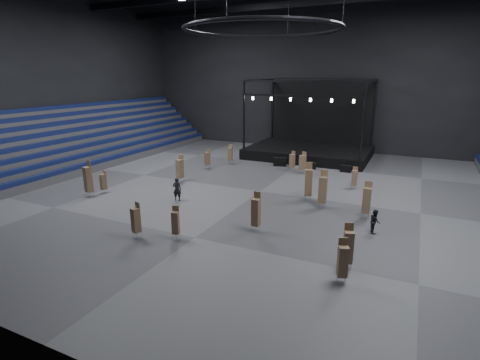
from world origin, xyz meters
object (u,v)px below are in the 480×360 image
at_px(chair_stack_6, 303,162).
at_px(chair_stack_15, 103,181).
at_px(crew_member, 375,221).
at_px(flight_case_left, 280,162).
at_px(chair_stack_0, 256,212).
at_px(man_center, 177,189).
at_px(chair_stack_9, 292,160).
at_px(chair_stack_11, 323,189).
at_px(chair_stack_5, 230,154).
at_px(chair_stack_10, 207,158).
at_px(chair_stack_1, 88,179).
at_px(chair_stack_12, 354,177).
at_px(chair_stack_3, 180,168).
at_px(flight_case_right, 346,169).
at_px(chair_stack_13, 136,219).
at_px(flight_case_mid, 311,166).
at_px(chair_stack_7, 367,200).
at_px(chair_stack_2, 176,222).
at_px(chair_stack_14, 348,246).
at_px(stage, 311,144).
at_px(chair_stack_4, 343,261).
at_px(chair_stack_8, 308,182).

distance_m(chair_stack_6, chair_stack_15, 18.87).
bearing_deg(crew_member, flight_case_left, 21.13).
height_order(chair_stack_0, man_center, chair_stack_0).
bearing_deg(man_center, flight_case_left, -123.62).
bearing_deg(man_center, chair_stack_15, -11.22).
bearing_deg(chair_stack_9, crew_member, -37.04).
bearing_deg(chair_stack_11, man_center, -165.55).
relative_size(chair_stack_0, chair_stack_15, 1.33).
relative_size(chair_stack_5, chair_stack_6, 0.98).
height_order(chair_stack_0, chair_stack_9, chair_stack_0).
bearing_deg(chair_stack_10, chair_stack_1, -85.63).
distance_m(chair_stack_5, chair_stack_12, 14.57).
bearing_deg(chair_stack_9, chair_stack_0, -63.85).
bearing_deg(chair_stack_6, chair_stack_3, -117.22).
bearing_deg(flight_case_right, flight_case_left, -177.63).
height_order(chair_stack_10, chair_stack_13, chair_stack_13).
xyz_separation_m(chair_stack_11, chair_stack_15, (-17.46, -4.23, -0.46)).
bearing_deg(flight_case_mid, chair_stack_7, -60.00).
bearing_deg(chair_stack_2, chair_stack_14, -15.92).
relative_size(chair_stack_2, chair_stack_12, 1.05).
height_order(chair_stack_5, chair_stack_6, chair_stack_6).
bearing_deg(chair_stack_3, stage, 70.97).
bearing_deg(chair_stack_15, chair_stack_7, 26.66).
bearing_deg(chair_stack_4, chair_stack_8, 90.21).
xyz_separation_m(chair_stack_2, chair_stack_9, (1.24, 19.09, 0.02)).
bearing_deg(man_center, flight_case_mid, -135.48).
relative_size(flight_case_right, chair_stack_8, 0.35).
height_order(chair_stack_3, chair_stack_9, chair_stack_3).
distance_m(chair_stack_8, chair_stack_10, 13.78).
height_order(chair_stack_0, chair_stack_1, chair_stack_1).
height_order(flight_case_left, chair_stack_3, chair_stack_3).
bearing_deg(man_center, chair_stack_6, -138.73).
distance_m(chair_stack_4, chair_stack_5, 25.57).
relative_size(stage, chair_stack_11, 4.77).
distance_m(chair_stack_4, chair_stack_6, 20.60).
height_order(flight_case_left, chair_stack_13, chair_stack_13).
bearing_deg(chair_stack_13, chair_stack_8, 75.15).
distance_m(flight_case_right, chair_stack_8, 10.69).
height_order(flight_case_mid, crew_member, crew_member).
xyz_separation_m(flight_case_left, chair_stack_9, (1.90, -1.58, 0.64)).
height_order(flight_case_mid, chair_stack_14, chair_stack_14).
height_order(chair_stack_3, chair_stack_6, chair_stack_3).
xyz_separation_m(chair_stack_4, chair_stack_15, (-20.79, 5.75, -0.15)).
distance_m(chair_stack_14, man_center, 15.13).
bearing_deg(flight_case_left, chair_stack_2, -88.20).
bearing_deg(flight_case_right, chair_stack_7, -74.12).
xyz_separation_m(chair_stack_1, chair_stack_5, (5.15, 15.35, -0.38)).
distance_m(chair_stack_7, chair_stack_9, 13.82).
bearing_deg(chair_stack_12, flight_case_mid, 131.07).
xyz_separation_m(chair_stack_7, chair_stack_13, (-12.23, -9.30, -0.20)).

